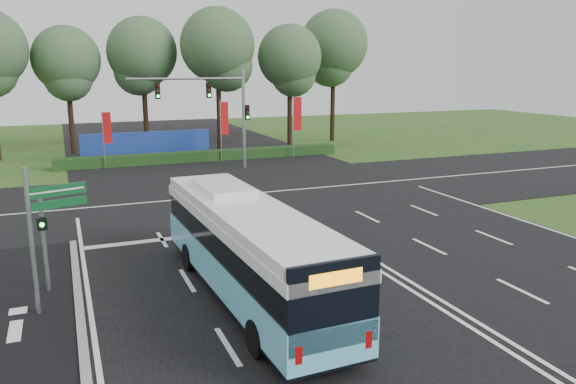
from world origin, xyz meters
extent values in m
plane|color=#25511B|center=(0.00, 0.00, 0.00)|extent=(120.00, 120.00, 0.00)
cube|color=black|center=(0.00, 0.00, 0.02)|extent=(20.00, 120.00, 0.04)
cube|color=black|center=(0.00, 12.00, 0.03)|extent=(120.00, 14.00, 0.05)
cube|color=gray|center=(-10.10, -3.00, 0.06)|extent=(0.25, 18.00, 0.12)
cube|color=#63BFE6|center=(-5.08, -2.07, 1.01)|extent=(2.78, 11.38, 1.04)
cube|color=black|center=(-5.08, -2.07, 0.54)|extent=(2.75, 11.33, 0.28)
cube|color=black|center=(-5.08, -2.07, 1.95)|extent=(2.67, 11.21, 0.89)
cube|color=white|center=(-5.08, -2.07, 2.51)|extent=(2.78, 11.38, 0.33)
cube|color=white|center=(-5.08, -2.07, 2.84)|extent=(2.71, 10.93, 0.33)
cube|color=white|center=(-5.17, 0.28, 3.13)|extent=(1.61, 2.88, 0.24)
cube|color=black|center=(-4.87, -7.66, 2.00)|extent=(2.29, 0.21, 2.07)
cube|color=orange|center=(-4.87, -7.70, 2.66)|extent=(1.32, 0.11, 0.33)
cylinder|color=black|center=(-6.29, 1.09, 0.49)|extent=(0.30, 0.99, 0.98)
cylinder|color=black|center=(-4.10, 1.17, 0.49)|extent=(0.30, 0.99, 0.98)
cylinder|color=black|center=(-6.04, -5.69, 0.49)|extent=(0.30, 0.99, 0.98)
cylinder|color=black|center=(-3.85, -5.60, 0.49)|extent=(0.30, 0.99, 0.98)
cylinder|color=gray|center=(-10.97, 0.75, 1.72)|extent=(0.14, 0.14, 3.44)
cube|color=black|center=(-10.97, 0.57, 2.36)|extent=(0.31, 0.24, 0.39)
sphere|color=#19F233|center=(-10.97, 0.47, 2.36)|extent=(0.14, 0.14, 0.14)
cylinder|color=gray|center=(-11.22, -1.00, 2.22)|extent=(0.13, 0.13, 4.43)
cube|color=#0C461E|center=(-10.42, -0.75, 3.66)|extent=(1.60, 0.56, 0.33)
cube|color=#0C461E|center=(-10.42, -0.75, 3.27)|extent=(1.60, 0.56, 0.24)
cube|color=white|center=(-10.42, -0.78, 3.66)|extent=(1.48, 0.48, 0.04)
cylinder|color=gray|center=(-7.44, 23.72, 2.08)|extent=(0.06, 0.06, 4.15)
cube|color=red|center=(-7.13, 23.70, 2.95)|extent=(0.56, 0.07, 2.21)
cylinder|color=gray|center=(1.18, 23.79, 2.34)|extent=(0.07, 0.07, 4.69)
cube|color=red|center=(1.52, 23.84, 3.33)|extent=(0.62, 0.13, 2.50)
cylinder|color=gray|center=(7.10, 23.52, 2.48)|extent=(0.08, 0.08, 4.95)
cube|color=red|center=(7.46, 23.51, 3.52)|extent=(0.66, 0.04, 2.64)
cylinder|color=gray|center=(2.00, 20.50, 3.50)|extent=(0.24, 0.24, 7.00)
cylinder|color=gray|center=(-2.00, 20.50, 6.40)|extent=(8.00, 0.16, 0.16)
cube|color=black|center=(-0.50, 20.50, 5.60)|extent=(0.32, 0.28, 1.05)
cube|color=black|center=(-4.00, 20.50, 5.60)|extent=(0.32, 0.28, 1.05)
cube|color=black|center=(2.25, 20.50, 4.00)|extent=(0.32, 0.28, 1.05)
cube|color=#163513|center=(0.00, 24.50, 0.40)|extent=(22.00, 1.20, 0.80)
cube|color=navy|center=(-4.00, 27.00, 1.10)|extent=(10.00, 0.30, 2.20)
cylinder|color=black|center=(-9.34, 32.41, 3.70)|extent=(0.44, 0.44, 7.40)
sphere|color=#3A5B36|center=(-9.34, 32.41, 7.79)|extent=(5.45, 5.45, 5.45)
cylinder|color=black|center=(-3.26, 32.15, 4.01)|extent=(0.44, 0.44, 8.01)
sphere|color=#3A5B36|center=(-3.26, 32.15, 8.43)|extent=(5.90, 5.90, 5.90)
cylinder|color=black|center=(2.60, 29.45, 4.27)|extent=(0.44, 0.44, 8.54)
sphere|color=#3A5B36|center=(2.60, 29.45, 8.99)|extent=(6.29, 6.29, 6.29)
cylinder|color=black|center=(9.02, 29.00, 3.83)|extent=(0.44, 0.44, 7.66)
sphere|color=#3A5B36|center=(9.02, 29.00, 8.07)|extent=(5.65, 5.65, 5.65)
cylinder|color=black|center=(14.74, 31.86, 4.43)|extent=(0.44, 0.44, 8.86)
sphere|color=#3A5B36|center=(14.74, 31.86, 9.33)|extent=(6.53, 6.53, 6.53)
camera|label=1|loc=(-10.17, -18.01, 7.16)|focal=35.00mm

